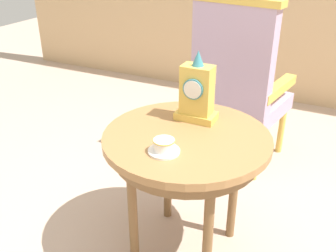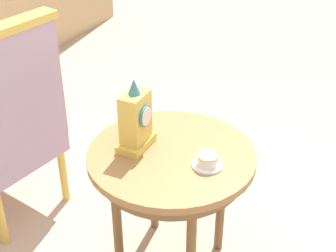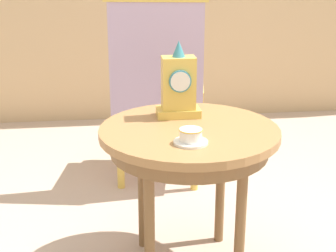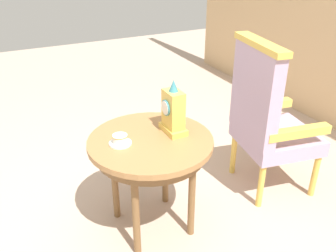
% 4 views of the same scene
% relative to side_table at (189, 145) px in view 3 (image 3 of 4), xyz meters
% --- Properties ---
extents(side_table, '(0.75, 0.75, 0.66)m').
position_rel_side_table_xyz_m(side_table, '(0.00, 0.00, 0.00)').
color(side_table, '#9E7042').
rests_on(side_table, ground).
extents(teacup_left, '(0.13, 0.13, 0.06)m').
position_rel_side_table_xyz_m(teacup_left, '(-0.02, -0.18, 0.10)').
color(teacup_left, white).
rests_on(teacup_left, side_table).
extents(mantel_clock, '(0.19, 0.11, 0.34)m').
position_rel_side_table_xyz_m(mantel_clock, '(-0.02, 0.16, 0.21)').
color(mantel_clock, gold).
rests_on(mantel_clock, side_table).
extents(armchair, '(0.62, 0.62, 1.14)m').
position_rel_side_table_xyz_m(armchair, '(-0.03, 0.91, 0.01)').
color(armchair, '#B299B7').
rests_on(armchair, ground).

